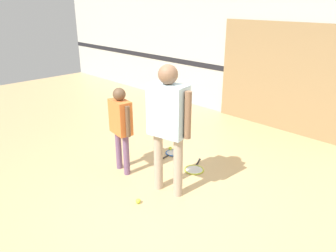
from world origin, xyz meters
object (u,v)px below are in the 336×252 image
Objects in this scene: racket_spare_on_floor at (172,153)px; racket_second_spare at (194,169)px; person_instructor at (168,117)px; person_student_left at (121,121)px; tennis_ball_by_spare_racket at (170,148)px; tennis_ball_near_instructor at (138,201)px.

racket_spare_on_floor is 0.85× the size of racket_second_spare.
person_instructor is 0.94m from person_student_left.
racket_spare_on_floor is at bearing 49.12° from racket_second_spare.
person_instructor is at bearing -46.24° from tennis_ball_by_spare_racket.
person_student_left is 1.21m from tennis_ball_near_instructor.
person_instructor reaches higher than racket_second_spare.
tennis_ball_by_spare_racket is at bearing 120.57° from tennis_ball_near_instructor.
tennis_ball_near_instructor is at bearing -59.43° from tennis_ball_by_spare_racket.
person_instructor is 3.69× the size of racket_spare_on_floor.
tennis_ball_near_instructor is at bearing -108.67° from person_instructor.
racket_spare_on_floor and racket_second_spare have the same top height.
tennis_ball_by_spare_racket is (-0.01, 1.04, -0.78)m from person_student_left.
racket_spare_on_floor is 7.24× the size of tennis_ball_by_spare_racket.
tennis_ball_near_instructor is (0.08, -1.20, 0.02)m from racket_second_spare.
racket_spare_on_floor is 7.24× the size of tennis_ball_near_instructor.
person_student_left is at bearing 174.66° from person_instructor.
person_instructor is at bearing 14.17° from person_student_left.
person_student_left is 20.03× the size of tennis_ball_by_spare_racket.
person_student_left reaches higher than racket_spare_on_floor.
person_instructor reaches higher than racket_spare_on_floor.
tennis_ball_near_instructor is (0.72, -1.36, 0.02)m from racket_spare_on_floor.
person_student_left is 1.26m from racket_spare_on_floor.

